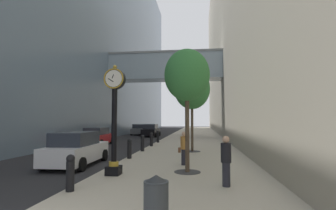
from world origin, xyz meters
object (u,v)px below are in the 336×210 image
object	(u,v)px
bollard_nearest	(70,172)
trash_bin	(156,200)
bollard_sixth	(158,136)
car_black_far	(151,131)
pedestrian_by_clock	(226,160)
bollard_third	(129,148)
car_red_mid	(97,137)
bollard_fifth	(151,139)
pedestrian_walking	(184,147)
street_tree_near	(187,76)
bollard_fourth	(142,143)
street_clock	(114,114)
car_white_near	(76,149)
car_grey_trailing	(140,130)
street_tree_mid_near	(192,89)

from	to	relation	value
bollard_nearest	trash_bin	bearing A→B (deg)	-35.51
bollard_sixth	car_black_far	bearing A→B (deg)	104.76
car_black_far	pedestrian_by_clock	bearing A→B (deg)	-73.59
bollard_third	bollard_sixth	bearing A→B (deg)	90.00
car_red_mid	car_black_far	xyz separation A→B (m)	(2.67, 11.81, 0.05)
bollard_fifth	pedestrian_walking	size ratio (longest dim) A/B	0.70
street_tree_near	car_red_mid	size ratio (longest dim) A/B	1.29
bollard_sixth	pedestrian_walking	xyz separation A→B (m)	(3.19, -11.56, 0.25)
street_tree_near	trash_bin	xyz separation A→B (m)	(-0.38, -5.45, -3.51)
street_tree_near	bollard_fourth	bearing A→B (deg)	117.46
pedestrian_by_clock	car_black_far	distance (m)	26.36
street_tree_near	pedestrian_by_clock	size ratio (longest dim) A/B	3.14
bollard_fifth	pedestrian_walking	distance (m)	8.86
street_clock	car_red_mid	distance (m)	13.70
car_white_near	bollard_fifth	bearing A→B (deg)	74.62
trash_bin	car_grey_trailing	distance (m)	33.60
bollard_fourth	pedestrian_by_clock	size ratio (longest dim) A/B	0.68
bollard_third	trash_bin	bearing A→B (deg)	-70.79
street_tree_near	street_tree_mid_near	world-z (taller)	street_tree_mid_near
bollard_fourth	street_tree_mid_near	bearing A→B (deg)	4.10
bollard_third	street_tree_near	world-z (taller)	street_tree_near
pedestrian_walking	car_red_mid	bearing A→B (deg)	131.06
car_black_far	street_clock	bearing A→B (deg)	-82.48
bollard_third	car_black_far	bearing A→B (deg)	97.54
car_red_mid	pedestrian_walking	bearing A→B (deg)	-48.94
pedestrian_walking	car_white_near	size ratio (longest dim) A/B	0.36
street_tree_near	car_grey_trailing	bearing A→B (deg)	107.48
pedestrian_by_clock	car_black_far	bearing A→B (deg)	106.41
pedestrian_by_clock	car_black_far	xyz separation A→B (m)	(-7.45, 25.29, -0.19)
bollard_nearest	trash_bin	world-z (taller)	bollard_nearest
pedestrian_walking	pedestrian_by_clock	size ratio (longest dim) A/B	0.97
bollard_nearest	car_red_mid	xyz separation A→B (m)	(-5.30, 14.65, 0.05)
car_red_mid	street_tree_near	bearing A→B (deg)	-52.49
bollard_fourth	bollard_sixth	world-z (taller)	same
street_tree_near	car_black_far	distance (m)	24.20
bollard_sixth	street_tree_mid_near	distance (m)	8.13
bollard_fourth	car_white_near	bearing A→B (deg)	-114.50
street_clock	street_tree_mid_near	xyz separation A→B (m)	(2.89, 7.74, 1.90)
street_clock	car_red_mid	xyz separation A→B (m)	(-5.85, 12.26, -1.78)
car_white_near	car_grey_trailing	bearing A→B (deg)	96.30
car_black_far	bollard_third	bearing A→B (deg)	-82.46
bollard_sixth	street_tree_near	xyz separation A→B (m)	(3.44, -13.21, 3.46)
car_red_mid	bollard_fourth	bearing A→B (deg)	-41.97
street_clock	street_tree_near	bearing A→B (deg)	16.99
bollard_fourth	trash_bin	size ratio (longest dim) A/B	1.07
street_tree_near	car_white_near	world-z (taller)	street_tree_near
bollard_fourth	bollard_sixth	size ratio (longest dim) A/B	1.00
car_white_near	street_clock	bearing A→B (deg)	-41.16
car_white_near	car_red_mid	xyz separation A→B (m)	(-3.01, 9.78, -0.05)
bollard_sixth	car_grey_trailing	distance (m)	14.83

